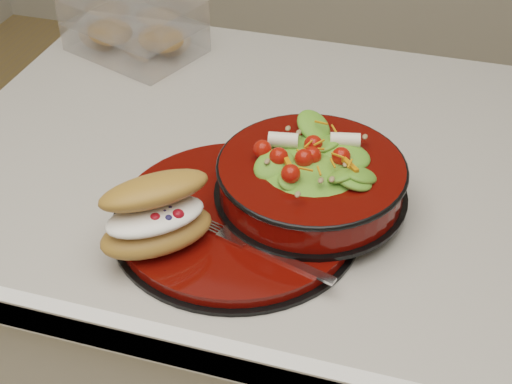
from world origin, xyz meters
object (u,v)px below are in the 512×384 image
(island_counter, at_px, (344,367))
(pastry_box, at_px, (134,27))
(salad_bowl, at_px, (312,172))
(fork, at_px, (271,253))
(croissant, at_px, (157,215))
(dinner_plate, at_px, (237,217))

(island_counter, relative_size, pastry_box, 4.79)
(salad_bowl, bearing_deg, pastry_box, 139.21)
(fork, bearing_deg, croissant, 112.78)
(dinner_plate, height_order, fork, fork)
(dinner_plate, height_order, salad_bowl, salad_bowl)
(salad_bowl, relative_size, fork, 1.61)
(croissant, height_order, pastry_box, croissant)
(salad_bowl, bearing_deg, dinner_plate, -144.39)
(island_counter, distance_m, croissant, 0.60)
(salad_bowl, xyz_separation_m, croissant, (-0.15, -0.14, 0.00))
(croissant, bearing_deg, fork, -35.82)
(island_counter, distance_m, dinner_plate, 0.50)
(pastry_box, bearing_deg, fork, -30.25)
(croissant, bearing_deg, dinner_plate, 5.34)
(salad_bowl, distance_m, pastry_box, 0.53)
(salad_bowl, bearing_deg, fork, -99.03)
(dinner_plate, bearing_deg, island_counter, 48.91)
(island_counter, height_order, salad_bowl, salad_bowl)
(island_counter, bearing_deg, croissant, -131.77)
(dinner_plate, xyz_separation_m, fork, (0.06, -0.06, 0.01))
(fork, bearing_deg, salad_bowl, 8.07)
(island_counter, height_order, pastry_box, pastry_box)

